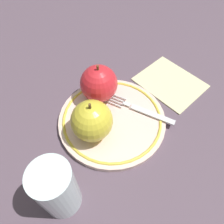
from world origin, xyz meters
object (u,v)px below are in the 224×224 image
at_px(fork, 137,108).
at_px(drinking_glass, 57,189).
at_px(napkin_folded, 170,82).
at_px(apple_red_whole, 92,121).
at_px(plate, 112,119).
at_px(apple_second_whole, 99,84).

distance_m(fork, drinking_glass, 0.23).
bearing_deg(drinking_glass, napkin_folded, 86.75).
relative_size(apple_red_whole, fork, 0.50).
distance_m(apple_red_whole, drinking_glass, 0.13).
distance_m(plate, apple_second_whole, 0.08).
relative_size(apple_second_whole, drinking_glass, 0.76).
distance_m(apple_second_whole, napkin_folded, 0.19).
height_order(apple_red_whole, napkin_folded, apple_red_whole).
height_order(apple_second_whole, napkin_folded, apple_second_whole).
bearing_deg(apple_second_whole, napkin_folded, 53.46).
bearing_deg(drinking_glass, apple_red_whole, 106.53).
xyz_separation_m(apple_red_whole, fork, (0.04, 0.10, -0.04)).
bearing_deg(apple_red_whole, fork, 68.26).
relative_size(plate, drinking_glass, 1.91).
relative_size(apple_red_whole, apple_second_whole, 1.00).
height_order(fork, drinking_glass, drinking_glass).
bearing_deg(apple_second_whole, fork, 12.20).
distance_m(plate, napkin_folded, 0.18).
xyz_separation_m(apple_red_whole, drinking_glass, (0.04, -0.13, 0.00)).
bearing_deg(napkin_folded, plate, -105.46).
bearing_deg(apple_red_whole, napkin_folded, 75.48).
distance_m(plate, fork, 0.06).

